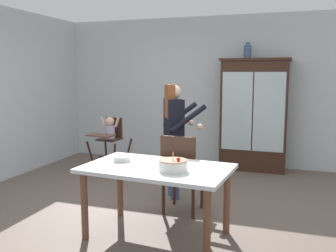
{
  "coord_description": "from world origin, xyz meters",
  "views": [
    {
      "loc": [
        1.64,
        -4.08,
        1.67
      ],
      "look_at": [
        0.03,
        0.7,
        0.95
      ],
      "focal_mm": 39.28,
      "sensor_mm": 36.0,
      "label": 1
    }
  ],
  "objects_px": {
    "dining_chair_far_side": "(181,169)",
    "dining_table": "(157,176)",
    "china_cabinet": "(254,115)",
    "ceramic_vase": "(248,51)",
    "adult_person": "(174,127)",
    "serving_bowl": "(122,159)",
    "birthday_cake": "(173,165)",
    "high_chair_with_toddler": "(110,134)"
  },
  "relations": [
    {
      "from": "ceramic_vase",
      "to": "dining_chair_far_side",
      "type": "relative_size",
      "value": 0.28
    },
    {
      "from": "adult_person",
      "to": "serving_bowl",
      "type": "bearing_deg",
      "value": 136.5
    },
    {
      "from": "china_cabinet",
      "to": "serving_bowl",
      "type": "relative_size",
      "value": 10.71
    },
    {
      "from": "dining_table",
      "to": "serving_bowl",
      "type": "relative_size",
      "value": 8.51
    },
    {
      "from": "ceramic_vase",
      "to": "dining_table",
      "type": "distance_m",
      "value": 3.41
    },
    {
      "from": "high_chair_with_toddler",
      "to": "birthday_cake",
      "type": "distance_m",
      "value": 2.87
    },
    {
      "from": "dining_table",
      "to": "dining_chair_far_side",
      "type": "distance_m",
      "value": 0.66
    },
    {
      "from": "ceramic_vase",
      "to": "dining_chair_far_side",
      "type": "height_order",
      "value": "ceramic_vase"
    },
    {
      "from": "adult_person",
      "to": "dining_table",
      "type": "xyz_separation_m",
      "value": [
        0.2,
        -1.22,
        -0.33
      ]
    },
    {
      "from": "china_cabinet",
      "to": "birthday_cake",
      "type": "distance_m",
      "value": 3.2
    },
    {
      "from": "high_chair_with_toddler",
      "to": "adult_person",
      "type": "bearing_deg",
      "value": -26.98
    },
    {
      "from": "birthday_cake",
      "to": "high_chair_with_toddler",
      "type": "bearing_deg",
      "value": 129.71
    },
    {
      "from": "adult_person",
      "to": "china_cabinet",
      "type": "bearing_deg",
      "value": -56.88
    },
    {
      "from": "adult_person",
      "to": "dining_chair_far_side",
      "type": "bearing_deg",
      "value": 172.68
    },
    {
      "from": "china_cabinet",
      "to": "birthday_cake",
      "type": "bearing_deg",
      "value": -98.12
    },
    {
      "from": "dining_chair_far_side",
      "to": "adult_person",
      "type": "bearing_deg",
      "value": -62.7
    },
    {
      "from": "ceramic_vase",
      "to": "adult_person",
      "type": "distance_m",
      "value": 2.25
    },
    {
      "from": "ceramic_vase",
      "to": "high_chair_with_toddler",
      "type": "bearing_deg",
      "value": -155.92
    },
    {
      "from": "china_cabinet",
      "to": "serving_bowl",
      "type": "xyz_separation_m",
      "value": [
        -1.09,
        -2.96,
        -0.2
      ]
    },
    {
      "from": "serving_bowl",
      "to": "birthday_cake",
      "type": "bearing_deg",
      "value": -17.65
    },
    {
      "from": "adult_person",
      "to": "dining_table",
      "type": "relative_size",
      "value": 1.0
    },
    {
      "from": "high_chair_with_toddler",
      "to": "serving_bowl",
      "type": "distance_m",
      "value": 2.33
    },
    {
      "from": "high_chair_with_toddler",
      "to": "serving_bowl",
      "type": "height_order",
      "value": "high_chair_with_toddler"
    },
    {
      "from": "china_cabinet",
      "to": "high_chair_with_toddler",
      "type": "distance_m",
      "value": 2.5
    },
    {
      "from": "china_cabinet",
      "to": "ceramic_vase",
      "type": "relative_size",
      "value": 7.14
    },
    {
      "from": "dining_table",
      "to": "dining_chair_far_side",
      "type": "bearing_deg",
      "value": 85.01
    },
    {
      "from": "birthday_cake",
      "to": "serving_bowl",
      "type": "bearing_deg",
      "value": 162.35
    },
    {
      "from": "high_chair_with_toddler",
      "to": "dining_chair_far_side",
      "type": "bearing_deg",
      "value": -35.95
    },
    {
      "from": "dining_table",
      "to": "serving_bowl",
      "type": "bearing_deg",
      "value": 167.32
    },
    {
      "from": "china_cabinet",
      "to": "serving_bowl",
      "type": "bearing_deg",
      "value": -110.27
    },
    {
      "from": "ceramic_vase",
      "to": "serving_bowl",
      "type": "bearing_deg",
      "value": -107.85
    },
    {
      "from": "china_cabinet",
      "to": "dining_table",
      "type": "relative_size",
      "value": 1.26
    },
    {
      "from": "ceramic_vase",
      "to": "dining_chair_far_side",
      "type": "xyz_separation_m",
      "value": [
        -0.46,
        -2.4,
        -1.49
      ]
    },
    {
      "from": "china_cabinet",
      "to": "dining_table",
      "type": "distance_m",
      "value": 3.14
    },
    {
      "from": "ceramic_vase",
      "to": "serving_bowl",
      "type": "relative_size",
      "value": 1.5
    },
    {
      "from": "adult_person",
      "to": "serving_bowl",
      "type": "height_order",
      "value": "adult_person"
    },
    {
      "from": "high_chair_with_toddler",
      "to": "dining_table",
      "type": "distance_m",
      "value": 2.66
    },
    {
      "from": "high_chair_with_toddler",
      "to": "china_cabinet",
      "type": "bearing_deg",
      "value": 27.44
    },
    {
      "from": "dining_chair_far_side",
      "to": "dining_table",
      "type": "bearing_deg",
      "value": 87.84
    },
    {
      "from": "serving_bowl",
      "to": "adult_person",
      "type": "bearing_deg",
      "value": 78.29
    },
    {
      "from": "dining_table",
      "to": "dining_chair_far_side",
      "type": "height_order",
      "value": "dining_chair_far_side"
    },
    {
      "from": "ceramic_vase",
      "to": "birthday_cake",
      "type": "relative_size",
      "value": 0.96
    }
  ]
}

